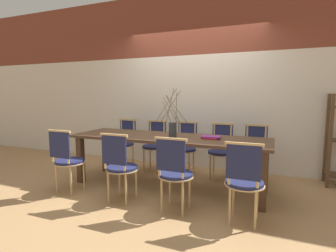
{
  "coord_description": "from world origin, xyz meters",
  "views": [
    {
      "loc": [
        1.4,
        -3.43,
        1.36
      ],
      "look_at": [
        0.0,
        0.0,
        0.9
      ],
      "focal_mm": 28.0,
      "sensor_mm": 36.0,
      "label": 1
    }
  ],
  "objects": [
    {
      "name": "chair_near_right",
      "position": [
        1.14,
        -0.72,
        0.48
      ],
      "size": [
        0.41,
        0.41,
        0.89
      ],
      "color": "#1E234C",
      "rests_on": "ground_plane"
    },
    {
      "name": "chair_far_right",
      "position": [
        0.62,
        0.72,
        0.48
      ],
      "size": [
        0.41,
        0.41,
        0.89
      ],
      "rotation": [
        0.0,
        0.0,
        3.14
      ],
      "color": "#1E234C",
      "rests_on": "ground_plane"
    },
    {
      "name": "ground_plane",
      "position": [
        0.0,
        0.0,
        0.0
      ],
      "size": [
        16.0,
        16.0,
        0.0
      ],
      "primitive_type": "plane",
      "color": "#A87F51"
    },
    {
      "name": "vase_centerpiece",
      "position": [
        0.09,
        -0.04,
        0.88
      ],
      "size": [
        0.48,
        0.48,
        0.69
      ],
      "color": "#33383D",
      "rests_on": "dining_table"
    },
    {
      "name": "chair_far_leftend",
      "position": [
        -1.17,
        0.72,
        0.48
      ],
      "size": [
        0.41,
        0.41,
        0.89
      ],
      "rotation": [
        0.0,
        0.0,
        3.14
      ],
      "color": "#1E234C",
      "rests_on": "ground_plane"
    },
    {
      "name": "wall_rear",
      "position": [
        0.0,
        1.25,
        1.6
      ],
      "size": [
        12.0,
        0.06,
        3.2
      ],
      "color": "beige",
      "rests_on": "ground_plane"
    },
    {
      "name": "chair_near_center",
      "position": [
        0.37,
        -0.72,
        0.48
      ],
      "size": [
        0.41,
        0.41,
        0.89
      ],
      "color": "#1E234C",
      "rests_on": "ground_plane"
    },
    {
      "name": "chair_far_left",
      "position": [
        -0.55,
        0.72,
        0.48
      ],
      "size": [
        0.41,
        0.41,
        0.89
      ],
      "rotation": [
        0.0,
        0.0,
        3.14
      ],
      "color": "#1E234C",
      "rests_on": "ground_plane"
    },
    {
      "name": "dining_table",
      "position": [
        0.0,
        0.0,
        0.66
      ],
      "size": [
        2.84,
        0.85,
        0.75
      ],
      "color": "#4C3321",
      "rests_on": "ground_plane"
    },
    {
      "name": "book_stack",
      "position": [
        0.61,
        0.05,
        0.77
      ],
      "size": [
        0.27,
        0.2,
        0.04
      ],
      "color": "maroon",
      "rests_on": "dining_table"
    },
    {
      "name": "chair_far_center",
      "position": [
        0.02,
        0.72,
        0.48
      ],
      "size": [
        0.41,
        0.41,
        0.89
      ],
      "rotation": [
        0.0,
        0.0,
        3.14
      ],
      "color": "#1E234C",
      "rests_on": "ground_plane"
    },
    {
      "name": "chair_near_left",
      "position": [
        -0.35,
        -0.72,
        0.48
      ],
      "size": [
        0.41,
        0.41,
        0.89
      ],
      "color": "#1E234C",
      "rests_on": "ground_plane"
    },
    {
      "name": "chair_near_leftend",
      "position": [
        -1.2,
        -0.72,
        0.48
      ],
      "size": [
        0.41,
        0.41,
        0.89
      ],
      "color": "#1E234C",
      "rests_on": "ground_plane"
    },
    {
      "name": "chair_far_rightend",
      "position": [
        1.15,
        0.72,
        0.48
      ],
      "size": [
        0.41,
        0.41,
        0.89
      ],
      "rotation": [
        0.0,
        0.0,
        3.14
      ],
      "color": "#1E234C",
      "rests_on": "ground_plane"
    }
  ]
}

